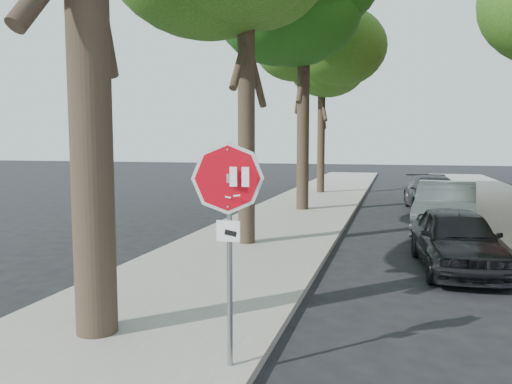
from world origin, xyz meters
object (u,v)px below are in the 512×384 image
(stop_sign, at_px, (229,211))
(car_b, at_px, (446,208))
(tree_mid_b, at_px, (304,4))
(car_c, at_px, (434,194))
(car_a, at_px, (456,239))
(tree_far, at_px, (322,56))

(stop_sign, distance_m, car_b, 11.14)
(stop_sign, bearing_deg, tree_mid_b, 96.95)
(car_c, bearing_deg, car_a, -96.58)
(car_b, relative_size, car_c, 0.98)
(tree_mid_b, bearing_deg, stop_sign, -83.05)
(tree_mid_b, distance_m, car_b, 9.49)
(stop_sign, height_order, tree_mid_b, tree_mid_b)
(tree_far, bearing_deg, stop_sign, -84.54)
(tree_mid_b, xyz_separation_m, car_b, (5.02, -3.57, -7.22))
(tree_far, relative_size, car_b, 1.99)
(tree_mid_b, height_order, car_b, tree_mid_b)
(car_b, bearing_deg, tree_mid_b, 151.71)
(car_c, bearing_deg, tree_far, 128.61)
(stop_sign, relative_size, tree_far, 0.28)
(car_c, bearing_deg, stop_sign, -107.33)
(car_a, xyz_separation_m, car_b, (0.20, 4.61, 0.11))
(stop_sign, relative_size, car_b, 0.56)
(car_a, bearing_deg, tree_mid_b, 115.65)
(tree_far, height_order, car_b, tree_far)
(tree_mid_b, height_order, car_c, tree_mid_b)
(tree_mid_b, bearing_deg, car_b, -35.39)
(tree_far, height_order, car_a, tree_far)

